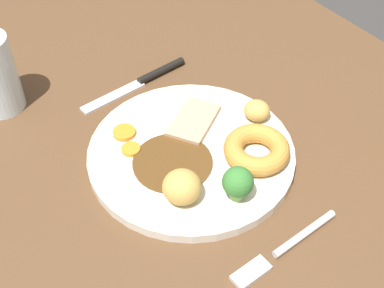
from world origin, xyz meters
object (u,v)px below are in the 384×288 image
carrot_coin_front (131,149)px  roast_potato_right (182,187)px  meat_slice_main (194,121)px  knife (144,80)px  fork (283,249)px  dinner_plate (192,153)px  carrot_coin_back (124,133)px  roast_potato_left (257,110)px  yorkshire_pudding (257,149)px  broccoli_floret (236,184)px

carrot_coin_front → roast_potato_right: bearing=-174.0°
meat_slice_main → knife: 13.15cm
roast_potato_right → fork: roast_potato_right is taller
dinner_plate → knife: dinner_plate is taller
meat_slice_main → fork: size_ratio=0.54×
carrot_coin_front → dinner_plate: bearing=-123.3°
fork → dinner_plate: bearing=-92.4°
carrot_coin_back → dinner_plate: bearing=-142.1°
roast_potato_right → fork: bearing=-154.4°
roast_potato_left → roast_potato_right: roast_potato_right is taller
roast_potato_right → fork: (-11.85, -5.68, -3.05)cm
meat_slice_main → yorkshire_pudding: bearing=-163.0°
fork → broccoli_floret: bearing=-89.0°
roast_potato_left → carrot_coin_front: bearing=75.8°
roast_potato_left → roast_potato_right: (-5.92, 16.38, 0.66)cm
meat_slice_main → broccoli_floret: (-13.63, 3.50, 2.20)cm
carrot_coin_front → broccoli_floret: broccoli_floret is taller
dinner_plate → carrot_coin_front: carrot_coin_front is taller
roast_potato_right → roast_potato_left: bearing=-70.1°
roast_potato_right → yorkshire_pudding: bearing=-88.7°
roast_potato_right → carrot_coin_front: bearing=6.0°
roast_potato_right → broccoli_floret: 6.30cm
broccoli_floret → carrot_coin_front: bearing=24.1°
carrot_coin_back → fork: (-25.36, -5.96, -1.32)cm
roast_potato_right → meat_slice_main: bearing=-40.7°
meat_slice_main → roast_potato_right: size_ratio=1.77×
meat_slice_main → carrot_coin_back: bearing=68.8°
dinner_plate → meat_slice_main: bearing=-37.1°
dinner_plate → broccoli_floret: (-9.56, 0.42, 3.30)cm
carrot_coin_back → broccoli_floret: broccoli_floret is taller
roast_potato_left → broccoli_floret: bearing=130.2°
roast_potato_left → carrot_coin_back: (7.60, 16.66, -1.07)cm
roast_potato_left → knife: (17.21, 7.90, -2.33)cm
roast_potato_right → knife: roast_potato_right is taller
meat_slice_main → dinner_plate: bearing=142.9°
meat_slice_main → yorkshire_pudding: size_ratio=0.97×
roast_potato_right → carrot_coin_back: (13.51, 0.29, -1.73)cm
carrot_coin_front → knife: carrot_coin_front is taller
carrot_coin_back → meat_slice_main: bearing=-111.2°
yorkshire_pudding → broccoli_floret: 7.66cm
carrot_coin_front → fork: size_ratio=0.16×
dinner_plate → knife: 17.40cm
broccoli_floret → fork: size_ratio=0.30×
carrot_coin_front → carrot_coin_back: bearing=-14.1°
meat_slice_main → carrot_coin_back: meat_slice_main is taller
yorkshire_pudding → knife: (22.86, 3.16, -2.21)cm
carrot_coin_front → broccoli_floret: (-13.92, -6.23, 2.35)cm
roast_potato_left → knife: size_ratio=0.20×
yorkshire_pudding → fork: size_ratio=0.56×
meat_slice_main → roast_potato_left: size_ratio=2.27×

